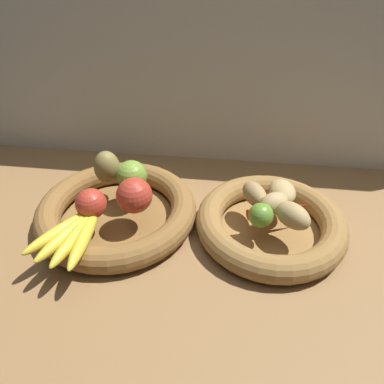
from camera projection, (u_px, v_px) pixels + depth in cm
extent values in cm
cube|color=olive|center=(197.00, 225.00, 85.36)|extent=(140.00, 90.00, 3.00)
cube|color=silver|center=(211.00, 64.00, 91.89)|extent=(140.00, 3.00, 55.00)
cylinder|color=brown|center=(118.00, 218.00, 84.47)|extent=(25.67, 25.67, 1.00)
torus|color=brown|center=(117.00, 210.00, 83.03)|extent=(37.12, 37.12, 5.82)
cylinder|color=olive|center=(269.00, 230.00, 80.98)|extent=(22.61, 22.61, 1.00)
torus|color=olive|center=(270.00, 223.00, 79.54)|extent=(33.39, 33.39, 5.82)
sphere|color=#7AA338|center=(132.00, 176.00, 82.86)|extent=(7.30, 7.30, 7.30)
sphere|color=#B73828|center=(134.00, 195.00, 76.29)|extent=(7.84, 7.84, 7.84)
sphere|color=#B73828|center=(91.00, 204.00, 75.04)|extent=(6.59, 6.59, 6.59)
ellipsoid|color=olive|center=(107.00, 167.00, 84.72)|extent=(7.35, 7.33, 8.35)
ellipsoid|color=yellow|center=(62.00, 230.00, 71.43)|extent=(11.70, 16.53, 2.70)
ellipsoid|color=yellow|center=(68.00, 233.00, 70.65)|extent=(8.74, 17.62, 2.70)
ellipsoid|color=yellow|center=(76.00, 235.00, 70.12)|extent=(5.43, 17.99, 2.70)
ellipsoid|color=yellow|center=(84.00, 236.00, 69.87)|extent=(3.49, 17.89, 2.70)
sphere|color=brown|center=(98.00, 208.00, 76.98)|extent=(2.43, 2.43, 2.43)
ellipsoid|color=tan|center=(274.00, 204.00, 76.31)|extent=(8.08, 7.41, 4.98)
ellipsoid|color=tan|center=(293.00, 215.00, 73.04)|extent=(9.42, 9.41, 5.18)
ellipsoid|color=tan|center=(282.00, 192.00, 80.17)|extent=(6.98, 8.73, 4.43)
ellipsoid|color=#A38451|center=(254.00, 194.00, 79.27)|extent=(7.55, 8.87, 4.76)
sphere|color=olive|center=(261.00, 215.00, 73.07)|extent=(5.20, 5.20, 5.20)
cone|color=red|center=(279.00, 209.00, 76.78)|extent=(14.31, 7.67, 2.38)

